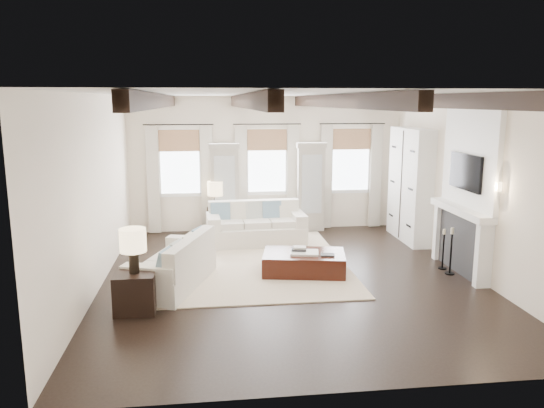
{
  "coord_description": "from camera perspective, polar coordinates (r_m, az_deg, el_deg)",
  "views": [
    {
      "loc": [
        -1.42,
        -8.82,
        3.08
      ],
      "look_at": [
        -0.21,
        1.02,
        1.15
      ],
      "focal_mm": 35.0,
      "sensor_mm": 36.0,
      "label": 1
    }
  ],
  "objects": [
    {
      "name": "book_loose",
      "position": [
        9.48,
        6.01,
        -5.47
      ],
      "size": [
        0.27,
        0.22,
        0.03
      ],
      "primitive_type": "cube",
      "rotation": [
        0.0,
        0.0,
        -0.19
      ],
      "color": "#262628",
      "rests_on": "ottoman"
    },
    {
      "name": "side_table_front",
      "position": [
        8.22,
        -14.47,
        -9.13
      ],
      "size": [
        0.59,
        0.59,
        0.59
      ],
      "primitive_type": "cube",
      "color": "black",
      "rests_on": "ground"
    },
    {
      "name": "sofa_left",
      "position": [
        9.1,
        -10.35,
        -6.67
      ],
      "size": [
        1.51,
        2.19,
        0.86
      ],
      "color": "silver",
      "rests_on": "ground"
    },
    {
      "name": "side_table_back",
      "position": [
        12.53,
        -6.04,
        -1.83
      ],
      "size": [
        0.41,
        0.41,
        0.61
      ],
      "primitive_type": "cube",
      "color": "black",
      "rests_on": "ground"
    },
    {
      "name": "ground",
      "position": [
        9.45,
        2.02,
        -8.02
      ],
      "size": [
        7.5,
        7.5,
        0.0
      ],
      "primitive_type": "plane",
      "color": "black",
      "rests_on": "ground"
    },
    {
      "name": "book_upper",
      "position": [
        9.62,
        3.01,
        -4.69
      ],
      "size": [
        0.25,
        0.21,
        0.03
      ],
      "primitive_type": "cube",
      "rotation": [
        0.0,
        0.0,
        -0.19
      ],
      "color": "beige",
      "rests_on": "book_lower"
    },
    {
      "name": "tray",
      "position": [
        9.57,
        3.51,
        -5.25
      ],
      "size": [
        0.56,
        0.47,
        0.04
      ],
      "primitive_type": "cube",
      "rotation": [
        0.0,
        0.0,
        -0.19
      ],
      "color": "white",
      "rests_on": "ottoman"
    },
    {
      "name": "sofa_back",
      "position": [
        11.64,
        -1.76,
        -2.46
      ],
      "size": [
        2.16,
        1.04,
        0.91
      ],
      "color": "silver",
      "rests_on": "ground"
    },
    {
      "name": "lamp_back",
      "position": [
        12.39,
        -6.11,
        1.5
      ],
      "size": [
        0.37,
        0.37,
        0.63
      ],
      "color": "black",
      "rests_on": "side_table_back"
    },
    {
      "name": "ottoman",
      "position": [
        9.68,
        3.45,
        -6.36
      ],
      "size": [
        1.61,
        1.17,
        0.38
      ],
      "primitive_type": "cube",
      "rotation": [
        0.0,
        0.0,
        -0.19
      ],
      "color": "black",
      "rests_on": "ground"
    },
    {
      "name": "room_shell",
      "position": [
        10.02,
        5.53,
        4.14
      ],
      "size": [
        6.54,
        7.54,
        3.22
      ],
      "color": "white",
      "rests_on": "ground"
    },
    {
      "name": "candlestick_far",
      "position": [
        10.38,
        17.92,
        -4.98
      ],
      "size": [
        0.15,
        0.15,
        0.76
      ],
      "color": "black",
      "rests_on": "ground"
    },
    {
      "name": "area_rug",
      "position": [
        10.34,
        -2.06,
        -6.25
      ],
      "size": [
        3.49,
        4.42,
        0.02
      ],
      "primitive_type": "cube",
      "color": "beige",
      "rests_on": "ground"
    },
    {
      "name": "lamp_front",
      "position": [
        8.0,
        -14.73,
        -4.07
      ],
      "size": [
        0.39,
        0.39,
        0.67
      ],
      "color": "black",
      "rests_on": "side_table_front"
    },
    {
      "name": "book_lower",
      "position": [
        9.62,
        2.91,
        -4.9
      ],
      "size": [
        0.29,
        0.25,
        0.04
      ],
      "primitive_type": "cube",
      "rotation": [
        0.0,
        0.0,
        -0.19
      ],
      "color": "#262628",
      "rests_on": "tray"
    },
    {
      "name": "candlestick_near",
      "position": [
        10.1,
        18.67,
        -5.23
      ],
      "size": [
        0.17,
        0.17,
        0.86
      ],
      "color": "black",
      "rests_on": "ground"
    }
  ]
}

